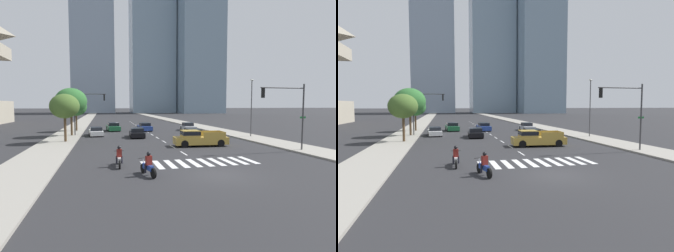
% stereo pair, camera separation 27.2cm
% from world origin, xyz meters
% --- Properties ---
extents(ground_plane, '(800.00, 800.00, 0.00)m').
position_xyz_m(ground_plane, '(0.00, 0.00, 0.00)').
color(ground_plane, '#28282B').
extents(sidewalk_east, '(4.00, 260.00, 0.15)m').
position_xyz_m(sidewalk_east, '(11.94, 30.00, 0.07)').
color(sidewalk_east, gray).
rests_on(sidewalk_east, ground).
extents(sidewalk_west, '(4.00, 260.00, 0.15)m').
position_xyz_m(sidewalk_west, '(-11.94, 30.00, 0.07)').
color(sidewalk_west, gray).
rests_on(sidewalk_west, ground).
extents(crosswalk_near, '(8.55, 2.91, 0.01)m').
position_xyz_m(crosswalk_near, '(-0.00, 3.76, 0.00)').
color(crosswalk_near, silver).
rests_on(crosswalk_near, ground).
extents(lane_divider_center, '(0.14, 50.00, 0.01)m').
position_xyz_m(lane_divider_center, '(0.00, 31.76, 0.00)').
color(lane_divider_center, silver).
rests_on(lane_divider_center, ground).
extents(motorcycle_lead, '(0.70, 2.22, 1.49)m').
position_xyz_m(motorcycle_lead, '(-5.90, 3.87, 0.58)').
color(motorcycle_lead, black).
rests_on(motorcycle_lead, ground).
extents(motorcycle_trailing, '(0.87, 2.02, 1.49)m').
position_xyz_m(motorcycle_trailing, '(-4.34, 0.92, 0.58)').
color(motorcycle_trailing, black).
rests_on(motorcycle_trailing, ground).
extents(pickup_truck, '(5.73, 2.38, 1.67)m').
position_xyz_m(pickup_truck, '(2.71, 11.58, 0.81)').
color(pickup_truck, '#B28E38').
rests_on(pickup_truck, ground).
extents(sedan_silver_0, '(2.06, 4.61, 1.31)m').
position_xyz_m(sedan_silver_0, '(7.14, 28.78, 0.60)').
color(sedan_silver_0, '#B7BABF').
rests_on(sedan_silver_0, ground).
extents(sedan_green_1, '(2.31, 4.55, 1.39)m').
position_xyz_m(sedan_green_1, '(-5.28, 31.03, 0.63)').
color(sedan_green_1, '#1E6038').
rests_on(sedan_green_1, ground).
extents(sedan_green_2, '(1.81, 4.79, 1.25)m').
position_xyz_m(sedan_green_2, '(4.33, 17.38, 0.58)').
color(sedan_green_2, '#1E6038').
rests_on(sedan_green_2, ground).
extents(sedan_black_3, '(2.09, 4.85, 1.26)m').
position_xyz_m(sedan_black_3, '(-2.54, 21.01, 0.58)').
color(sedan_black_3, black).
rests_on(sedan_black_3, ground).
extents(sedan_white_4, '(2.15, 4.75, 1.22)m').
position_xyz_m(sedan_white_4, '(-7.92, 24.23, 0.57)').
color(sedan_white_4, silver).
rests_on(sedan_white_4, ground).
extents(sedan_blue_5, '(2.02, 4.75, 1.34)m').
position_xyz_m(sedan_blue_5, '(-0.11, 30.00, 0.62)').
color(sedan_blue_5, navy).
rests_on(sedan_blue_5, ground).
extents(traffic_signal_near, '(4.76, 0.28, 6.08)m').
position_xyz_m(traffic_signal_near, '(9.41, 6.30, 4.32)').
color(traffic_signal_near, '#333335').
rests_on(traffic_signal_near, sidewalk_east).
extents(traffic_signal_far, '(4.57, 0.28, 6.09)m').
position_xyz_m(traffic_signal_far, '(-9.18, 24.31, 4.31)').
color(traffic_signal_far, '#333335').
rests_on(traffic_signal_far, sidewalk_west).
extents(street_lamp_east, '(0.50, 0.24, 7.55)m').
position_xyz_m(street_lamp_east, '(12.24, 17.29, 4.52)').
color(street_lamp_east, '#3F3F42').
rests_on(street_lamp_east, sidewalk_east).
extents(street_tree_nearest, '(3.28, 3.28, 5.42)m').
position_xyz_m(street_tree_nearest, '(-11.14, 17.50, 4.16)').
color(street_tree_nearest, '#4C3823').
rests_on(street_tree_nearest, sidewalk_west).
extents(street_tree_second, '(4.26, 4.26, 6.48)m').
position_xyz_m(street_tree_second, '(-11.14, 24.07, 4.81)').
color(street_tree_second, '#4C3823').
rests_on(street_tree_second, sidewalk_west).
extents(street_tree_third, '(3.40, 3.40, 5.31)m').
position_xyz_m(street_tree_third, '(-11.14, 31.27, 4.00)').
color(street_tree_third, '#4C3823').
rests_on(street_tree_third, sidewalk_west).
extents(office_tower_left_skyline, '(23.39, 20.77, 125.74)m').
position_xyz_m(office_tower_left_skyline, '(-11.71, 149.10, 62.34)').
color(office_tower_left_skyline, '#8C9EB2').
rests_on(office_tower_left_skyline, ground).
extents(office_tower_center_skyline, '(24.16, 20.57, 116.09)m').
position_xyz_m(office_tower_center_skyline, '(21.19, 141.72, 54.04)').
color(office_tower_center_skyline, '#7A93A8').
rests_on(office_tower_center_skyline, ground).
extents(office_tower_right_skyline, '(23.33, 29.62, 112.92)m').
position_xyz_m(office_tower_right_skyline, '(45.51, 133.03, 50.22)').
color(office_tower_right_skyline, '#7A93A8').
rests_on(office_tower_right_skyline, ground).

